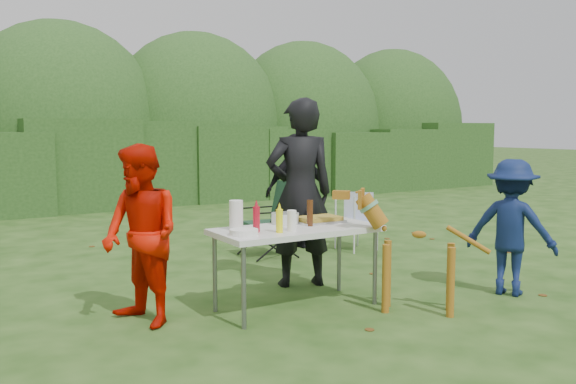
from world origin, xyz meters
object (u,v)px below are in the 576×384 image
dog (419,253)px  beer_bottle (310,213)px  ketchup_bottle (256,219)px  mustard_bottle (279,221)px  person_red_jacket (141,235)px  paper_towel_roll (236,215)px  child (511,227)px  camping_chair (268,219)px  folding_table (297,233)px  lawn_chair (356,221)px  person_cook (300,193)px  person_black_puffy (297,191)px

dog → beer_bottle: 1.03m
ketchup_bottle → mustard_bottle: bearing=-37.7°
person_red_jacket → paper_towel_roll: size_ratio=5.78×
child → ketchup_bottle: 2.56m
camping_chair → folding_table: bearing=73.7°
child → person_red_jacket: bearing=46.4°
beer_bottle → lawn_chair: bearing=43.3°
child → folding_table: bearing=43.4°
lawn_chair → paper_towel_roll: 3.16m
mustard_bottle → ketchup_bottle: (-0.16, 0.12, 0.01)m
folding_table → beer_bottle: bearing=-0.7°
camping_chair → ketchup_bottle: (-1.30, -2.11, 0.37)m
person_cook → paper_towel_roll: bearing=44.4°
person_black_puffy → beer_bottle: 2.70m
lawn_chair → ketchup_bottle: bearing=-6.3°
camping_chair → paper_towel_roll: 2.40m
person_red_jacket → camping_chair: (2.21, 1.81, -0.27)m
person_cook → mustard_bottle: 1.11m
person_black_puffy → ketchup_bottle: (-1.90, -2.38, 0.07)m
person_cook → lawn_chair: (1.65, 1.18, -0.58)m
person_black_puffy → ketchup_bottle: 3.04m
child → paper_towel_roll: size_ratio=5.11×
beer_bottle → paper_towel_roll: paper_towel_roll is taller
person_black_puffy → paper_towel_roll: bearing=50.6°
person_red_jacket → camping_chair: person_red_jacket is taller
dog → camping_chair: size_ratio=1.16×
camping_chair → mustard_bottle: size_ratio=4.81×
folding_table → paper_towel_roll: bearing=163.0°
person_red_jacket → beer_bottle: person_red_jacket is taller
person_cook → beer_bottle: size_ratio=8.05×
lawn_chair → paper_towel_roll: size_ratio=2.95×
person_black_puffy → paper_towel_roll: 2.96m
person_red_jacket → ketchup_bottle: person_red_jacket is taller
person_black_puffy → ketchup_bottle: bearing=54.4°
person_red_jacket → lawn_chair: (3.45, 1.59, -0.37)m
camping_chair → lawn_chair: bearing=176.0°
person_black_puffy → lawn_chair: person_black_puffy is taller
ketchup_bottle → beer_bottle: bearing=3.4°
ketchup_bottle → paper_towel_roll: size_ratio=0.85×
person_red_jacket → ketchup_bottle: bearing=55.7°
mustard_bottle → folding_table: bearing=29.9°
folding_table → dog: 1.10m
folding_table → person_cook: person_cook is taller
mustard_bottle → ketchup_bottle: size_ratio=0.91×
lawn_chair → beer_bottle: 2.74m
child → beer_bottle: bearing=42.2°
camping_chair → paper_towel_roll: bearing=60.3°
person_cook → camping_chair: (0.41, 1.41, -0.49)m
mustard_bottle → ketchup_bottle: ketchup_bottle is taller
person_red_jacket → mustard_bottle: 1.15m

